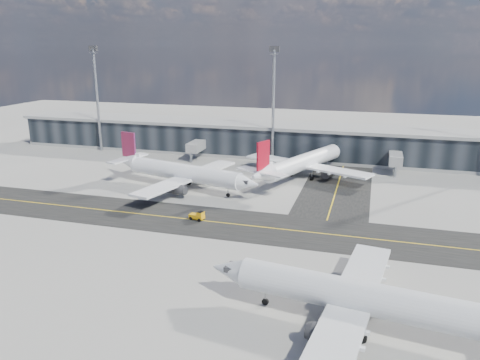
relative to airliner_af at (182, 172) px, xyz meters
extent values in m
plane|color=gray|center=(13.29, -20.45, -3.53)|extent=(300.00, 300.00, 0.00)
cube|color=black|center=(13.29, -16.45, -3.52)|extent=(180.00, 14.00, 0.02)
cube|color=black|center=(31.29, 14.55, -3.51)|extent=(14.00, 50.00, 0.02)
cube|color=yellow|center=(13.29, -16.45, -3.50)|extent=(180.00, 0.25, 0.01)
cube|color=yellow|center=(31.29, 14.55, -3.50)|extent=(0.25, 50.00, 0.01)
cube|color=black|center=(13.29, 34.55, 0.47)|extent=(150.00, 12.00, 8.00)
cube|color=gray|center=(13.29, 34.55, 4.87)|extent=(152.00, 13.00, 0.80)
cube|color=gray|center=(13.29, 34.55, -3.13)|extent=(150.00, 12.20, 0.80)
cube|color=gray|center=(-6.71, 26.55, -0.03)|extent=(3.00, 10.00, 2.40)
cylinder|color=gray|center=(-6.71, 21.55, -2.33)|extent=(0.60, 0.60, 2.40)
cube|color=gray|center=(43.29, 26.55, -0.03)|extent=(3.00, 10.00, 2.40)
cylinder|color=gray|center=(43.29, 21.55, -2.33)|extent=(0.60, 0.60, 2.40)
cylinder|color=gray|center=(-36.71, 27.55, 10.47)|extent=(0.70, 0.70, 28.00)
cube|color=#2D2D30|center=(-36.71, 27.55, 24.67)|extent=(2.50, 0.50, 1.40)
cylinder|color=gray|center=(13.29, 27.55, 10.47)|extent=(0.70, 0.70, 28.00)
cube|color=#2D2D30|center=(13.29, 27.55, 24.67)|extent=(2.50, 0.50, 1.40)
cylinder|color=white|center=(0.53, -0.14, 0.06)|extent=(26.95, 10.19, 3.59)
cone|color=white|center=(15.29, -3.94, 0.06)|extent=(5.24, 4.59, 3.59)
cone|color=white|center=(-14.67, 3.78, 0.60)|extent=(6.11, 4.82, 3.59)
cube|color=white|center=(1.40, -0.36, -0.83)|extent=(11.95, 30.65, 0.45)
cylinder|color=#2D2D30|center=(3.61, 4.63, -1.82)|extent=(4.16, 2.94, 2.06)
cylinder|color=#2D2D30|center=(0.92, -5.79, -1.82)|extent=(4.16, 2.94, 2.06)
cube|color=silver|center=(3.61, 4.63, -1.10)|extent=(1.83, 0.80, 0.72)
cube|color=silver|center=(0.92, -5.79, -1.10)|extent=(1.83, 0.80, 0.72)
cube|color=#641D47|center=(-14.24, 3.67, 4.37)|extent=(3.75, 1.33, 5.56)
cube|color=white|center=(-14.67, 3.78, 1.14)|extent=(5.12, 11.05, 0.31)
cube|color=#2D2D30|center=(14.86, -3.83, 0.42)|extent=(2.23, 2.36, 0.63)
cylinder|color=gray|center=(10.95, -2.82, -2.45)|extent=(0.26, 0.26, 1.79)
cylinder|color=black|center=(10.95, -2.82, -3.12)|extent=(0.86, 0.51, 0.81)
cylinder|color=black|center=(0.33, 2.69, -3.03)|extent=(1.07, 0.68, 0.99)
cylinder|color=black|center=(-1.01, -2.52, -3.03)|extent=(1.07, 0.68, 0.99)
cylinder|color=white|center=(23.22, 15.42, 0.14)|extent=(14.15, 26.75, 3.67)
cone|color=white|center=(29.32, 29.77, 0.14)|extent=(5.17, 5.66, 3.67)
cone|color=white|center=(16.93, 0.65, 0.69)|extent=(5.53, 6.50, 3.67)
cube|color=white|center=(23.57, 16.27, -0.77)|extent=(30.49, 16.43, 0.46)
cylinder|color=#2D2D30|center=(18.87, 19.26, -1.78)|extent=(3.45, 4.37, 2.11)
cylinder|color=#2D2D30|center=(29.00, 14.95, -1.78)|extent=(3.45, 4.37, 2.11)
cube|color=silver|center=(18.87, 19.26, -1.05)|extent=(1.06, 1.83, 0.73)
cube|color=silver|center=(29.00, 14.95, -1.05)|extent=(1.06, 1.83, 0.73)
cube|color=#A70B1D|center=(17.11, 1.08, 4.54)|extent=(1.89, 3.71, 5.69)
cube|color=white|center=(16.93, 0.65, 1.24)|extent=(11.13, 6.67, 0.32)
cube|color=#2D2D30|center=(29.14, 29.34, 0.51)|extent=(2.57, 2.48, 0.64)
cylinder|color=gray|center=(27.53, 25.55, -2.42)|extent=(0.29, 0.29, 1.83)
cylinder|color=black|center=(27.53, 25.55, -3.11)|extent=(0.62, 0.89, 0.83)
cylinder|color=black|center=(20.32, 15.65, -3.02)|extent=(0.82, 1.11, 1.01)
cylinder|color=black|center=(25.39, 13.50, -3.02)|extent=(0.82, 1.11, 1.01)
cylinder|color=silver|center=(37.86, -41.34, 0.06)|extent=(27.11, 7.26, 3.58)
cone|color=silver|center=(22.78, -39.24, 0.06)|extent=(4.93, 4.17, 3.58)
cube|color=silver|center=(36.97, -41.22, -0.84)|extent=(8.64, 30.78, 0.45)
cylinder|color=#2D2D30|center=(35.34, -46.41, -1.82)|extent=(4.01, 2.56, 2.06)
cylinder|color=#2D2D30|center=(36.83, -35.77, -1.82)|extent=(4.01, 2.56, 2.06)
cube|color=silver|center=(35.34, -46.41, -1.11)|extent=(1.82, 0.60, 0.72)
cube|color=silver|center=(36.83, -35.77, -1.11)|extent=(1.82, 0.60, 0.72)
cube|color=#2D2D30|center=(23.22, -39.30, 0.42)|extent=(2.05, 2.20, 0.63)
cylinder|color=gray|center=(27.21, -39.86, -2.45)|extent=(0.24, 0.24, 1.79)
cylinder|color=black|center=(27.21, -39.86, -3.12)|extent=(0.84, 0.42, 0.81)
cylinder|color=black|center=(38.38, -44.12, -3.03)|extent=(1.04, 0.58, 0.99)
cylinder|color=black|center=(39.12, -38.80, -3.03)|extent=(1.04, 0.58, 0.99)
cube|color=#E69E0C|center=(9.56, -16.38, -2.86)|extent=(2.88, 1.83, 0.62)
cube|color=#E69E0C|center=(10.34, -16.57, -2.28)|extent=(1.22, 1.35, 0.80)
cube|color=black|center=(10.34, -16.57, -1.97)|extent=(1.12, 1.28, 0.22)
cylinder|color=black|center=(10.56, -16.03, -3.22)|extent=(0.66, 0.36, 0.62)
cylinder|color=black|center=(10.29, -17.15, -3.22)|extent=(0.66, 0.36, 0.62)
cylinder|color=black|center=(8.83, -15.61, -3.22)|extent=(0.66, 0.36, 0.62)
cylinder|color=black|center=(8.56, -16.73, -3.22)|extent=(0.66, 0.36, 0.62)
imported|color=white|center=(20.71, 22.32, -2.86)|extent=(4.06, 5.24, 1.32)
camera|label=1|loc=(37.83, -87.22, 25.85)|focal=35.00mm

